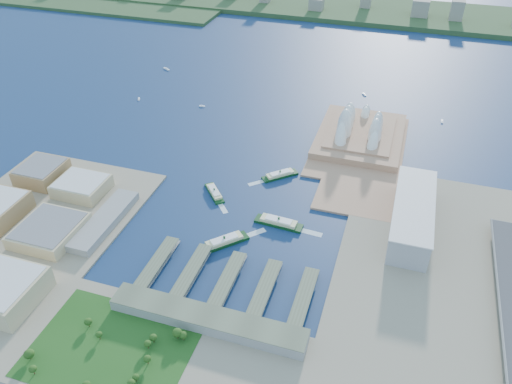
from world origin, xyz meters
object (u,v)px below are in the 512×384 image
(toaster_building, at_px, (412,215))
(ferry_b, at_px, (280,174))
(ferry_d, at_px, (279,221))
(ferry_a, at_px, (214,191))
(opera_house, at_px, (362,122))
(ferry_c, at_px, (224,240))

(toaster_building, xyz_separation_m, ferry_b, (-182.63, 60.96, -15.49))
(ferry_d, bearing_deg, ferry_b, 18.40)
(toaster_building, bearing_deg, ferry_a, -178.44)
(opera_house, xyz_separation_m, ferry_a, (-165.66, -206.96, -27.39))
(ferry_a, xyz_separation_m, ferry_d, (99.99, -35.48, 1.11))
(opera_house, relative_size, ferry_b, 3.39)
(ferry_c, bearing_deg, ferry_b, -54.92)
(opera_house, bearing_deg, toaster_building, -65.77)
(opera_house, height_order, ferry_c, opera_house)
(ferry_d, bearing_deg, ferry_c, 140.12)
(ferry_b, bearing_deg, ferry_d, -28.08)
(opera_house, xyz_separation_m, toaster_building, (90.00, -200.00, -11.50))
(ferry_d, bearing_deg, opera_house, -11.37)
(opera_house, relative_size, ferry_a, 3.69)
(ferry_a, distance_m, ferry_c, 101.79)
(ferry_a, relative_size, ferry_b, 0.92)
(toaster_building, height_order, ferry_d, toaster_building)
(ferry_d, bearing_deg, ferry_a, 74.25)
(ferry_b, relative_size, ferry_d, 0.88)
(toaster_building, bearing_deg, ferry_c, -155.03)
(ferry_c, bearing_deg, opera_house, -67.60)
(toaster_building, bearing_deg, opera_house, 114.23)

